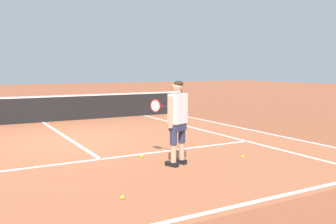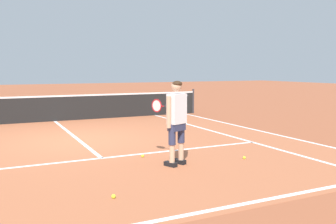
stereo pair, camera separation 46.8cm
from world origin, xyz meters
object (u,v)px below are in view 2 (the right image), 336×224
(tennis_ball_near_feet, at_px, (244,158))
(tennis_ball_mid_court, at_px, (114,196))
(tennis_player, at_px, (176,117))
(tennis_ball_by_baseline, at_px, (143,156))

(tennis_ball_near_feet, xyz_separation_m, tennis_ball_mid_court, (-3.30, -1.13, 0.00))
(tennis_ball_near_feet, bearing_deg, tennis_player, 172.54)
(tennis_player, bearing_deg, tennis_ball_by_baseline, 111.44)
(tennis_ball_near_feet, distance_m, tennis_ball_by_baseline, 2.23)
(tennis_player, bearing_deg, tennis_ball_mid_court, -142.41)
(tennis_ball_near_feet, bearing_deg, tennis_ball_mid_court, -161.10)
(tennis_player, xyz_separation_m, tennis_ball_near_feet, (1.57, -0.21, -0.96))
(tennis_ball_near_feet, distance_m, tennis_ball_mid_court, 3.49)
(tennis_player, xyz_separation_m, tennis_ball_mid_court, (-1.73, -1.33, -0.96))
(tennis_ball_near_feet, height_order, tennis_ball_mid_court, same)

